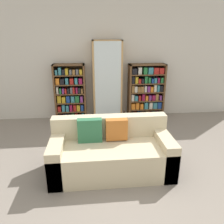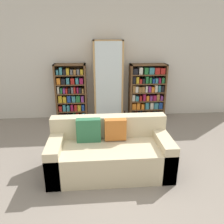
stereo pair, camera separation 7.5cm
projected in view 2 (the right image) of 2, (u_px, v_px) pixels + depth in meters
The scene contains 7 objects.
ground_plane at pixel (121, 185), 3.03m from camera, with size 16.00×16.00×0.00m, color gray.
wall_back at pixel (107, 62), 5.17m from camera, with size 7.15×0.06×2.70m.
couch at pixel (110, 153), 3.29m from camera, with size 1.78×0.82×0.81m.
bookshelf_left at pixel (71, 94), 5.15m from camera, with size 0.72×0.32×1.34m.
display_cabinet at pixel (108, 82), 5.11m from camera, with size 0.67×0.36×1.86m.
bookshelf_right at pixel (147, 92), 5.29m from camera, with size 0.86×0.32×1.32m.
wine_bottle at pixel (124, 121), 4.81m from camera, with size 0.08×0.08×0.41m.
Camera 2 is at (-0.33, -2.48, 1.99)m, focal length 35.00 mm.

